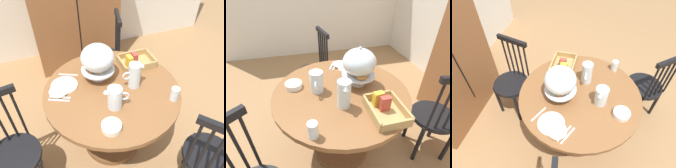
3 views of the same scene
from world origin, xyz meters
The scene contains 16 objects.
ground_plane centered at (0.00, 0.00, 0.00)m, with size 10.00×10.00×0.00m, color #997047.
dining_table centered at (0.04, -0.05, 0.51)m, with size 1.11×1.11×0.74m.
windsor_chair_near_window centered at (0.56, -0.73, 0.45)m, with size 0.47×0.47×0.97m.
windsor_chair_by_cabinet centered at (0.27, 0.78, 0.45)m, with size 0.42×0.42×0.97m.
windsor_chair_facing_door centered at (-0.81, -0.18, 0.45)m, with size 0.41×0.41×0.97m.
pastry_stand_with_dome centered at (-0.02, 0.12, 0.94)m, with size 0.28×0.28×0.34m.
orange_juice_pitcher centered at (-0.01, -0.23, 0.82)m, with size 0.19×0.11×0.18m.
milk_pitcher centered at (0.22, -0.07, 0.84)m, with size 0.18×0.10×0.21m.
cereal_basket centered at (0.35, 0.19, 0.77)m, with size 0.32×0.24×0.12m.
china_plate_large centered at (-0.32, 0.12, 0.75)m, with size 0.22×0.22×0.01m, color white.
china_plate_small centered at (-0.38, 0.06, 0.76)m, with size 0.15×0.15×0.01m, color white.
cereal_bowl centered at (-0.10, -0.42, 0.76)m, with size 0.14×0.14×0.04m, color white.
drinking_glass centered at (0.44, -0.32, 0.80)m, with size 0.06×0.06×0.11m, color silver.
table_knife centered at (-0.38, 0.00, 0.74)m, with size 0.17×0.01×0.01m, color silver.
dinner_fork centered at (-0.39, -0.03, 0.74)m, with size 0.17×0.01×0.01m, color silver.
soup_spoon centered at (-0.26, 0.25, 0.74)m, with size 0.17×0.01×0.01m, color silver.
Camera 1 is at (-0.41, -1.26, 1.95)m, focal length 34.96 mm.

